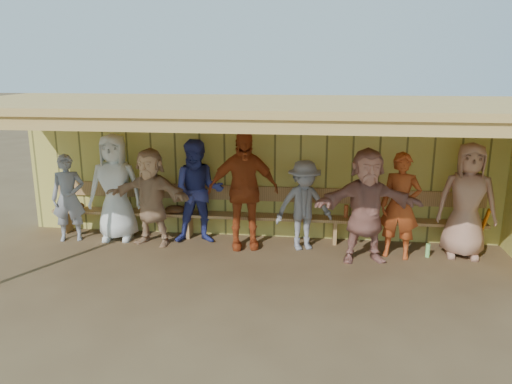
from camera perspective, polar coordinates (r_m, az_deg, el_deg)
ground at (r=7.91m, az=-0.31°, el=-8.02°), size 90.00×90.00×0.00m
player_a at (r=9.25m, az=-20.64°, el=-0.64°), size 0.64×0.51×1.53m
player_b at (r=9.01m, az=-15.79°, el=0.52°), size 0.98×0.69×1.88m
player_c at (r=8.56m, az=-6.61°, el=0.01°), size 0.98×0.82×1.80m
player_d at (r=8.26m, az=-1.47°, el=0.22°), size 1.25×0.75×1.99m
player_e at (r=8.28m, az=5.49°, el=-1.53°), size 1.11×0.87×1.51m
player_f at (r=7.88m, az=12.48°, el=-1.54°), size 1.73×0.79×1.80m
player_g at (r=8.18m, az=16.15°, el=-1.54°), size 0.71×0.56×1.70m
player_h at (r=8.55m, az=22.97°, el=-0.92°), size 0.96×0.68×1.85m
player_extra at (r=8.64m, az=-11.92°, el=-0.54°), size 1.62×0.81×1.67m
dugout_structure at (r=8.07m, az=3.04°, el=4.95°), size 8.80×3.20×2.50m
bench at (r=8.78m, az=0.60°, el=-2.08°), size 7.60×0.34×0.93m
dugout_equipment at (r=8.86m, az=-6.84°, el=-2.28°), size 7.25×0.62×0.80m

